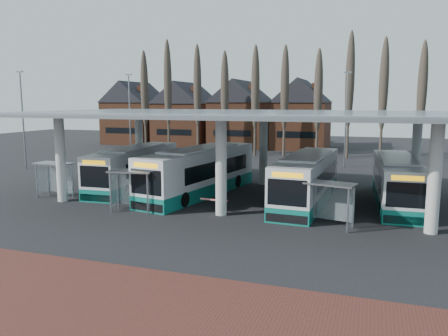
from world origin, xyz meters
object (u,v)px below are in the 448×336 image
(bus_2, at_px, (307,180))
(bus_3, at_px, (396,182))
(shelter_0, at_px, (56,172))
(shelter_1, at_px, (133,181))
(bus_0, at_px, (135,168))
(shelter_2, at_px, (331,195))
(bus_1, at_px, (200,172))

(bus_2, xyz_separation_m, bus_3, (5.90, 1.64, -0.07))
(shelter_0, relative_size, shelter_1, 0.96)
(bus_0, bearing_deg, shelter_0, -125.20)
(shelter_1, bearing_deg, shelter_2, -7.05)
(bus_1, bearing_deg, bus_3, 16.03)
(bus_1, distance_m, shelter_1, 6.59)
(bus_1, distance_m, bus_2, 8.14)
(shelter_1, height_order, shelter_2, shelter_1)
(bus_1, relative_size, bus_2, 1.07)
(shelter_0, relative_size, shelter_2, 0.99)
(shelter_1, xyz_separation_m, shelter_2, (12.48, 0.31, -0.09))
(bus_3, height_order, shelter_1, bus_3)
(bus_0, relative_size, bus_1, 0.92)
(bus_3, xyz_separation_m, shelter_1, (-16.24, -7.73, 0.42))
(bus_0, bearing_deg, shelter_1, -63.86)
(shelter_0, bearing_deg, bus_2, 20.78)
(bus_2, height_order, bus_3, bus_2)
(shelter_0, distance_m, shelter_1, 7.63)
(shelter_0, xyz_separation_m, shelter_2, (19.92, -1.33, -0.04))
(bus_1, distance_m, shelter_0, 10.68)
(bus_2, distance_m, shelter_1, 12.01)
(bus_1, height_order, shelter_2, bus_1)
(bus_1, distance_m, shelter_2, 11.84)
(bus_0, xyz_separation_m, bus_3, (20.23, 0.58, -0.05))
(shelter_1, bearing_deg, bus_3, 16.95)
(shelter_2, bearing_deg, bus_1, 163.25)
(bus_1, bearing_deg, bus_2, 9.01)
(bus_2, bearing_deg, shelter_0, -163.45)
(bus_0, xyz_separation_m, bus_2, (14.34, -1.06, 0.03))
(shelter_2, bearing_deg, bus_0, 170.57)
(bus_1, bearing_deg, shelter_1, -99.68)
(bus_2, relative_size, bus_3, 1.05)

